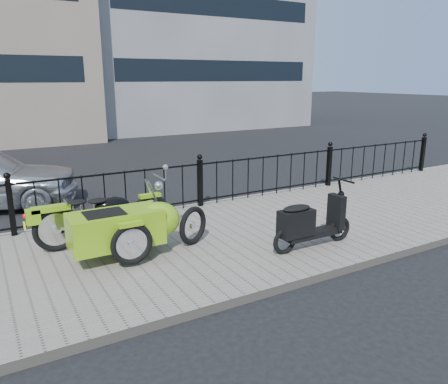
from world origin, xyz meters
TOP-DOWN VIEW (x-y plane):
  - ground at (0.00, 0.00)m, footprint 120.00×120.00m
  - sidewalk at (0.00, -0.50)m, footprint 30.00×3.80m
  - curb at (0.00, 1.44)m, footprint 30.00×0.10m
  - iron_fence at (0.00, 1.30)m, footprint 14.11×0.11m
  - motorcycle_sidecar at (-2.10, -0.41)m, footprint 2.28×1.48m
  - scooter at (0.39, -1.60)m, footprint 1.52×0.44m
  - spare_tire at (-1.07, -0.56)m, footprint 0.60×0.34m

SIDE VIEW (x-z plane):
  - ground at x=0.00m, z-range 0.00..0.00m
  - sidewalk at x=0.00m, z-range 0.00..0.12m
  - curb at x=0.00m, z-range 0.00..0.12m
  - spare_tire at x=-1.07m, z-range 0.12..0.74m
  - scooter at x=0.39m, z-range 0.01..1.03m
  - iron_fence at x=0.00m, z-range 0.05..1.12m
  - motorcycle_sidecar at x=-2.10m, z-range 0.10..1.09m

